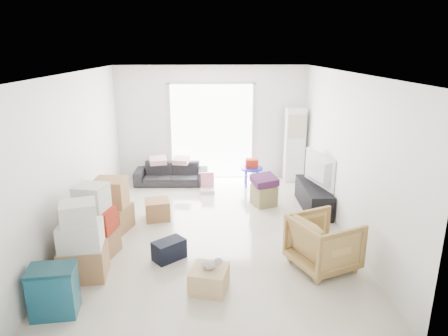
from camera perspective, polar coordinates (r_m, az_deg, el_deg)
name	(u,v)px	position (r m, az deg, el deg)	size (l,w,h in m)	color
room_shell	(212,155)	(6.68, -1.69, 1.82)	(4.98, 6.48, 3.18)	beige
sliding_door	(212,128)	(9.61, -1.76, 5.78)	(2.10, 0.04, 2.33)	white
ac_tower	(295,145)	(9.57, 10.04, 3.23)	(0.45, 0.30, 1.75)	white
tv_console	(313,197)	(8.13, 12.63, -4.05)	(0.44, 1.45, 0.48)	black
television	(314,182)	(8.02, 12.78, -1.95)	(1.11, 0.64, 0.15)	black
sofa	(171,170)	(9.41, -7.55, -0.33)	(1.69, 0.49, 0.66)	#292A2F
pillow_left	(158,154)	(9.31, -9.46, 1.93)	(0.41, 0.33, 0.13)	#DCA0B4
pillow_right	(181,155)	(9.26, -6.17, 1.90)	(0.32, 0.26, 0.11)	#DCA0B4
armchair	(324,240)	(5.99, 14.11, -9.98)	(0.83, 0.78, 0.85)	tan
storage_bins	(54,291)	(5.34, -23.15, -15.85)	(0.58, 0.44, 0.62)	navy
box_stack_a	(82,244)	(5.88, -19.66, -10.24)	(0.65, 0.56, 1.11)	#936942
box_stack_b	(94,225)	(6.42, -18.03, -7.80)	(0.69, 0.69, 1.14)	#936942
box_stack_c	(111,205)	(7.26, -15.80, -5.12)	(0.74, 0.67, 0.92)	#936942
loose_box	(157,210)	(7.58, -9.48, -5.88)	(0.44, 0.44, 0.37)	#936942
duffel_bag	(169,250)	(6.21, -7.85, -11.50)	(0.47, 0.28, 0.30)	black
ottoman	(264,195)	(8.15, 5.71, -3.88)	(0.42, 0.42, 0.42)	olive
blanket	(264,182)	(8.06, 5.77, -2.01)	(0.46, 0.46, 0.14)	#431A42
kids_table	(252,167)	(9.16, 3.96, 0.17)	(0.52, 0.52, 0.65)	#1623D0
toy_walker	(208,187)	(8.89, -2.37, -2.67)	(0.32, 0.28, 0.42)	silver
wood_crate	(209,279)	(5.45, -2.14, -15.58)	(0.47, 0.47, 0.31)	tan
plush_bunny	(211,264)	(5.35, -1.82, -13.55)	(0.28, 0.16, 0.14)	#B2ADA8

